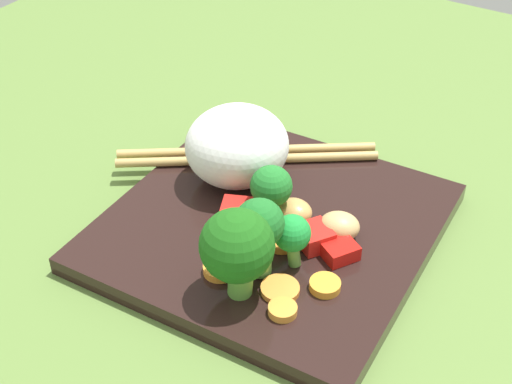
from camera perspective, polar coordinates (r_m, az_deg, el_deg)
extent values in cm
cube|color=#597936|center=(61.29, 1.13, -4.04)|extent=(110.00, 110.00, 2.00)
cube|color=black|center=(60.12, 1.16, -2.77)|extent=(26.35, 26.35, 1.57)
ellipsoid|color=white|center=(62.12, -1.50, 3.64)|extent=(12.37, 12.35, 6.95)
cylinder|color=#6AA345|center=(54.14, 0.35, -5.08)|extent=(2.72, 2.53, 3.07)
sphere|color=#1F6C27|center=(52.50, 0.25, -2.48)|extent=(3.77, 3.77, 3.77)
cylinder|color=#5EA03B|center=(52.59, -1.21, -6.97)|extent=(1.87, 2.06, 2.58)
sphere|color=#1C5D17|center=(50.57, -1.50, -4.22)|extent=(5.38, 5.38, 5.38)
cylinder|color=#62A043|center=(55.12, 2.98, -4.96)|extent=(1.02, 1.27, 1.91)
sphere|color=#1E9037|center=(54.02, 2.85, -3.25)|extent=(2.87, 2.87, 2.87)
cylinder|color=#64AC49|center=(59.26, 1.03, -0.99)|extent=(1.45, 1.64, 2.50)
sphere|color=#22762A|center=(57.63, 1.12, 0.58)|extent=(3.40, 3.40, 3.40)
cylinder|color=orange|center=(57.38, 1.99, -3.65)|extent=(3.60, 3.60, 0.65)
cylinder|color=orange|center=(53.74, 5.44, -7.30)|extent=(3.25, 3.25, 0.65)
cylinder|color=orange|center=(51.83, 2.10, -9.23)|extent=(2.93, 2.93, 0.64)
cylinder|color=orange|center=(57.64, -2.65, -3.44)|extent=(3.10, 3.10, 0.66)
cylinder|color=orange|center=(54.68, -2.57, -6.17)|extent=(2.98, 2.98, 0.65)
cylinder|color=orange|center=(53.38, 1.90, -7.63)|extent=(4.04, 4.04, 0.46)
cube|color=red|center=(58.60, -1.24, -1.79)|extent=(3.58, 3.82, 1.93)
cube|color=red|center=(56.93, 4.62, -3.53)|extent=(3.49, 3.55, 1.59)
cube|color=red|center=(56.30, 6.47, -4.48)|extent=(3.55, 3.58, 1.23)
ellipsoid|color=tan|center=(59.03, 3.04, -1.53)|extent=(2.94, 3.31, 1.89)
ellipsoid|color=tan|center=(57.71, 6.56, -2.67)|extent=(3.62, 3.92, 2.13)
cylinder|color=tan|center=(67.00, -0.73, 3.29)|extent=(14.43, 19.88, 0.83)
cylinder|color=tan|center=(65.81, -0.68, 2.58)|extent=(14.43, 19.88, 0.83)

